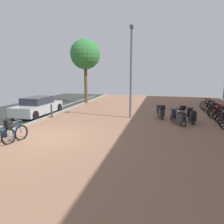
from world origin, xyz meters
TOP-DOWN VIEW (x-y plane):
  - ground at (1.43, 0.00)m, footprint 21.00×40.00m
  - bicycle_foreground at (-1.06, -0.98)m, footprint 0.78×1.35m
  - bicycle_rack_03 at (9.07, 5.63)m, footprint 1.36×0.48m
  - bicycle_rack_04 at (8.99, 6.36)m, footprint 1.41×0.48m
  - bicycle_rack_05 at (8.97, 7.10)m, footprint 1.32×0.52m
  - bicycle_rack_06 at (9.18, 7.83)m, footprint 1.27×0.48m
  - bicycle_rack_07 at (8.99, 8.57)m, footprint 1.25×0.47m
  - bicycle_rack_08 at (9.06, 9.30)m, footprint 1.36×0.48m
  - bicycle_rack_09 at (8.99, 10.03)m, footprint 1.36×0.57m
  - scooter_near at (6.27, 3.97)m, footprint 0.90×1.59m
  - scooter_mid at (5.22, 5.44)m, footprint 0.67×1.81m
  - scooter_far at (7.06, 4.65)m, footprint 0.52×1.87m
  - scooter_extra at (6.36, 5.24)m, footprint 0.92×1.55m
  - parked_car_near at (-3.47, 4.63)m, footprint 1.81×4.27m
  - lamp_post at (3.18, 5.28)m, footprint 0.20×0.52m
  - street_tree at (-2.24, 11.22)m, footprint 2.93×2.93m
  - bollard_near at (-2.05, -0.36)m, footprint 0.12×0.12m
  - bollard_far at (-2.05, 4.03)m, footprint 0.12×0.12m

SIDE VIEW (x-z plane):
  - ground at x=1.43m, z-range -0.09..0.04m
  - bicycle_rack_06 at x=9.18m, z-range -0.14..0.78m
  - bicycle_rack_07 at x=8.99m, z-range -0.14..0.80m
  - bicycle_rack_05 at x=8.97m, z-range -0.14..0.82m
  - bicycle_rack_08 at x=9.06m, z-range -0.14..0.83m
  - bicycle_rack_03 at x=9.07m, z-range -0.15..0.85m
  - bicycle_rack_09 at x=8.99m, z-range -0.15..0.86m
  - bicycle_rack_04 at x=8.99m, z-range -0.16..0.87m
  - bicycle_foreground at x=-1.06m, z-range -0.15..0.93m
  - scooter_near at x=6.27m, z-range -0.01..0.84m
  - scooter_far at x=7.06m, z-range 0.00..0.85m
  - bollard_near at x=-2.05m, z-range 0.00..0.88m
  - scooter_mid at x=5.22m, z-range -0.05..0.95m
  - bollard_far at x=-2.05m, z-range 0.00..0.90m
  - scooter_extra at x=6.36m, z-range -0.06..0.97m
  - parked_car_near at x=-3.47m, z-range -0.04..1.28m
  - lamp_post at x=3.18m, z-range 0.32..6.28m
  - street_tree at x=-2.24m, z-range 1.64..7.93m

